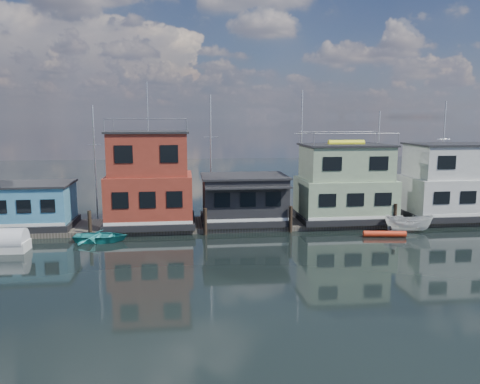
{
  "coord_description": "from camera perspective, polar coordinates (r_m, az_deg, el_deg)",
  "views": [
    {
      "loc": [
        -5.59,
        -27.55,
        9.38
      ],
      "look_at": [
        -0.85,
        12.0,
        3.0
      ],
      "focal_mm": 35.0,
      "sensor_mm": 36.0,
      "label": 1
    }
  ],
  "objects": [
    {
      "name": "dock",
      "position": [
        40.98,
        1.19,
        -3.85
      ],
      "size": [
        48.0,
        5.0,
        0.4
      ],
      "primitive_type": "cube",
      "color": "#595147",
      "rests_on": "ground"
    },
    {
      "name": "ground",
      "position": [
        29.63,
        4.46,
        -9.38
      ],
      "size": [
        160.0,
        160.0,
        0.0
      ],
      "primitive_type": "plane",
      "color": "black",
      "rests_on": "ground"
    },
    {
      "name": "pilings",
      "position": [
        38.03,
        1.28,
        -3.48
      ],
      "size": [
        42.28,
        0.28,
        2.2
      ],
      "color": "#2D2116",
      "rests_on": "ground"
    },
    {
      "name": "background_masts",
      "position": [
        46.86,
        5.96,
        4.37
      ],
      "size": [
        36.4,
        0.16,
        12.0
      ],
      "color": "silver",
      "rests_on": "ground"
    },
    {
      "name": "houseboat_dark",
      "position": [
        40.46,
        0.5,
        -0.81
      ],
      "size": [
        7.4,
        6.1,
        4.06
      ],
      "color": "black",
      "rests_on": "dock"
    },
    {
      "name": "houseboat_green",
      "position": [
        42.39,
        12.66,
        0.97
      ],
      "size": [
        8.4,
        5.9,
        7.03
      ],
      "color": "black",
      "rests_on": "dock"
    },
    {
      "name": "red_kayak",
      "position": [
        38.88,
        17.21,
        -4.9
      ],
      "size": [
        3.38,
        0.96,
        0.49
      ],
      "primitive_type": "cylinder",
      "rotation": [
        0.0,
        1.57,
        -0.14
      ],
      "color": "red",
      "rests_on": "ground"
    },
    {
      "name": "motorboat",
      "position": [
        41.11,
        19.88,
        -3.58
      ],
      "size": [
        4.11,
        2.49,
        1.49
      ],
      "primitive_type": "imported",
      "rotation": [
        0.0,
        0.0,
        1.28
      ],
      "color": "white",
      "rests_on": "ground"
    },
    {
      "name": "houseboat_white",
      "position": [
        46.67,
        24.32,
        1.1
      ],
      "size": [
        8.4,
        5.9,
        6.66
      ],
      "color": "black",
      "rests_on": "dock"
    },
    {
      "name": "dinghy_teal",
      "position": [
        37.25,
        -16.59,
        -5.21
      ],
      "size": [
        4.24,
        3.18,
        0.84
      ],
      "primitive_type": "imported",
      "rotation": [
        0.0,
        0.0,
        1.49
      ],
      "color": "teal",
      "rests_on": "ground"
    },
    {
      "name": "houseboat_red",
      "position": [
        40.01,
        -10.95,
        1.35
      ],
      "size": [
        7.4,
        5.9,
        11.86
      ],
      "color": "black",
      "rests_on": "dock"
    },
    {
      "name": "houseboat_blue",
      "position": [
        42.07,
        -23.88,
        -1.51
      ],
      "size": [
        6.4,
        4.9,
        3.66
      ],
      "color": "black",
      "rests_on": "dock"
    }
  ]
}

